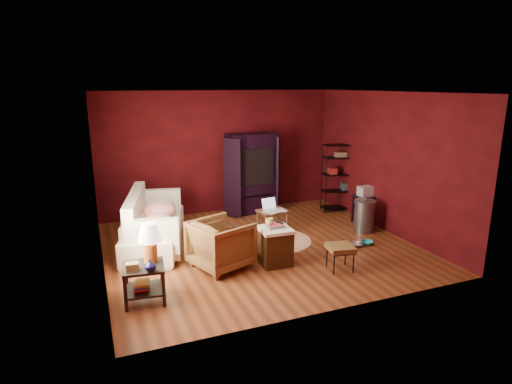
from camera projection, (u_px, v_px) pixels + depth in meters
room at (258, 173)px, 7.59m from camera, size 5.54×5.04×2.84m
sofa at (154, 223)px, 7.88m from camera, size 1.29×2.38×0.89m
armchair at (221, 242)px, 6.97m from camera, size 1.05×1.08×0.88m
pet_bowl_steel at (356, 240)px, 7.94m from camera, size 0.26×0.15×0.25m
pet_bowl_turquoise at (368, 239)px, 8.03m from camera, size 0.23×0.09×0.22m
vase at (150, 266)px, 5.67m from camera, size 0.19×0.20×0.15m
mug at (269, 221)px, 6.99m from camera, size 0.16×0.15×0.13m
side_table at (147, 255)px, 5.89m from camera, size 0.61×0.61×1.09m
sofa_cushions at (153, 222)px, 7.89m from camera, size 1.34×2.35×0.93m
hamper at (275, 245)px, 7.11m from camera, size 0.54×0.54×0.73m
footstool at (340, 249)px, 6.88m from camera, size 0.48×0.48×0.42m
rug_round at (274, 240)px, 8.24m from camera, size 1.59×1.59×0.01m
rug_oriental at (253, 233)px, 8.64m from camera, size 1.28×0.91×0.01m
laptop_desk at (272, 213)px, 8.56m from camera, size 0.62×0.52×0.71m
tv_armoire at (251, 172)px, 9.89m from camera, size 1.45×0.84×1.84m
wire_shelving at (340, 175)px, 10.01m from camera, size 0.83×0.50×1.59m
small_stand at (365, 196)px, 9.15m from camera, size 0.42×0.42×0.82m
trash_can at (364, 216)px, 8.69m from camera, size 0.48×0.48×0.71m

